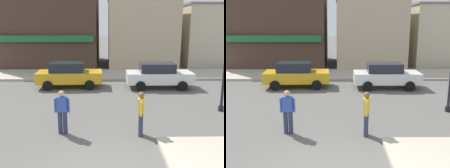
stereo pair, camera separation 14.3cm
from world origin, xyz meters
TOP-DOWN VIEW (x-y plane):
  - kerb_far at (0.00, 13.96)m, footprint 80.00×4.00m
  - parked_car_nearest at (-2.30, 10.20)m, footprint 4.07×2.01m
  - parked_car_second at (3.25, 9.91)m, footprint 4.00×1.89m
  - pedestrian_crossing_near at (-1.55, 3.03)m, footprint 0.55×0.22m
  - pedestrian_crossing_far at (1.24, 2.80)m, footprint 0.27×0.56m
  - building_corner_shop at (-5.27, 20.15)m, footprint 9.22×8.87m
  - building_storefront_left_near at (3.23, 19.39)m, footprint 6.07×7.32m
  - building_storefront_left_mid at (10.64, 19.77)m, footprint 7.07×6.23m

SIDE VIEW (x-z plane):
  - kerb_far at x=0.00m, z-range 0.00..0.15m
  - parked_car_nearest at x=-2.30m, z-range 0.03..1.59m
  - parked_car_second at x=3.25m, z-range 0.03..1.59m
  - pedestrian_crossing_near at x=-1.55m, z-range 0.06..1.67m
  - pedestrian_crossing_far at x=1.24m, z-range 0.06..1.67m
  - building_storefront_left_mid at x=10.64m, z-range 0.00..5.69m
  - building_storefront_left_near at x=3.23m, z-range 0.00..6.21m
  - building_corner_shop at x=-5.27m, z-range 0.00..6.93m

